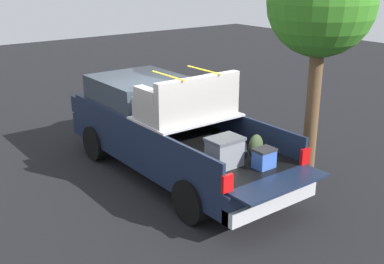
% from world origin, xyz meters
% --- Properties ---
extents(ground_plane, '(40.00, 40.00, 0.00)m').
position_xyz_m(ground_plane, '(0.00, 0.00, 0.00)').
color(ground_plane, black).
extents(pickup_truck, '(6.05, 2.06, 2.23)m').
position_xyz_m(pickup_truck, '(0.35, 0.00, 0.95)').
color(pickup_truck, '#162138').
rests_on(pickup_truck, ground_plane).
extents(tree_background, '(2.10, 2.10, 4.49)m').
position_xyz_m(tree_background, '(-1.44, -2.49, 3.39)').
color(tree_background, brown).
rests_on(tree_background, ground_plane).
extents(trash_can, '(0.60, 0.60, 0.98)m').
position_xyz_m(trash_can, '(2.54, -0.66, 0.50)').
color(trash_can, '#3F4C66').
rests_on(trash_can, ground_plane).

